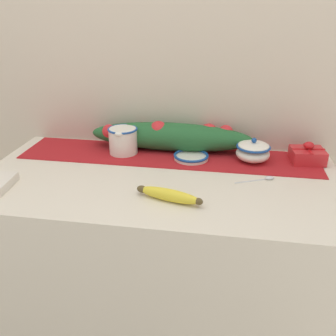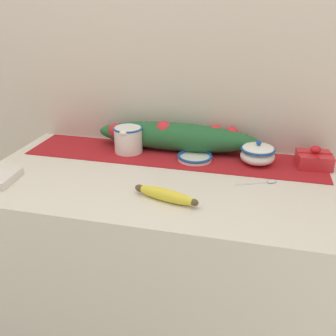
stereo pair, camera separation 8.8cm
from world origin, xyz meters
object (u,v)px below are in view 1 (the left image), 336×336
sugar_bowl (253,151)px  banana (169,195)px  cream_pitcher (123,140)px  spoon (266,178)px  gift_box (307,155)px  small_dish (191,156)px

sugar_bowl → banana: (-0.27, -0.36, -0.02)m
cream_pitcher → sugar_bowl: cream_pitcher is taller
sugar_bowl → banana: size_ratio=0.59×
cream_pitcher → spoon: cream_pitcher is taller
sugar_bowl → spoon: size_ratio=0.92×
spoon → gift_box: size_ratio=1.07×
cream_pitcher → banana: cream_pitcher is taller
cream_pitcher → banana: (0.25, -0.36, -0.04)m
sugar_bowl → small_dish: sugar_bowl is taller
small_dish → gift_box: gift_box is taller
cream_pitcher → gift_box: size_ratio=1.05×
sugar_bowl → spoon: 0.16m
gift_box → banana: bearing=-141.1°
spoon → cream_pitcher: bearing=140.1°
sugar_bowl → small_dish: bearing=-175.3°
banana → gift_box: 0.61m
sugar_bowl → gift_box: bearing=7.0°
sugar_bowl → gift_box: (0.21, 0.03, -0.01)m
cream_pitcher → spoon: size_ratio=0.98×
gift_box → sugar_bowl: bearing=-173.0°
small_dish → gift_box: 0.44m
small_dish → cream_pitcher: bearing=175.8°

